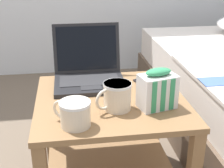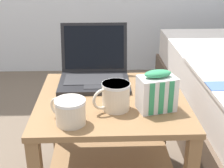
{
  "view_description": "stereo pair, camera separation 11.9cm",
  "coord_description": "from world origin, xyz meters",
  "px_view_note": "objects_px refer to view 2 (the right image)",
  "views": [
    {
      "loc": [
        -0.16,
        -1.12,
        1.02
      ],
      "look_at": [
        0.0,
        -0.04,
        0.56
      ],
      "focal_mm": 50.0,
      "sensor_mm": 36.0,
      "label": 1
    },
    {
      "loc": [
        -0.04,
        -1.14,
        1.02
      ],
      "look_at": [
        0.0,
        -0.04,
        0.56
      ],
      "focal_mm": 50.0,
      "sensor_mm": 36.0,
      "label": 2
    }
  ],
  "objects_px": {
    "laptop": "(94,71)",
    "snack_bag": "(157,92)",
    "mug_front_left": "(70,110)",
    "mug_front_right": "(115,95)",
    "cell_phone": "(155,86)"
  },
  "relations": [
    {
      "from": "cell_phone",
      "to": "mug_front_right",
      "type": "bearing_deg",
      "value": -132.56
    },
    {
      "from": "snack_bag",
      "to": "cell_phone",
      "type": "distance_m",
      "value": 0.22
    },
    {
      "from": "laptop",
      "to": "mug_front_left",
      "type": "height_order",
      "value": "laptop"
    },
    {
      "from": "snack_bag",
      "to": "cell_phone",
      "type": "bearing_deg",
      "value": 81.55
    },
    {
      "from": "mug_front_right",
      "to": "snack_bag",
      "type": "relative_size",
      "value": 0.9
    },
    {
      "from": "mug_front_left",
      "to": "mug_front_right",
      "type": "xyz_separation_m",
      "value": [
        0.16,
        0.1,
        0.01
      ]
    },
    {
      "from": "laptop",
      "to": "snack_bag",
      "type": "distance_m",
      "value": 0.37
    },
    {
      "from": "mug_front_left",
      "to": "snack_bag",
      "type": "height_order",
      "value": "snack_bag"
    },
    {
      "from": "laptop",
      "to": "mug_front_right",
      "type": "relative_size",
      "value": 2.19
    },
    {
      "from": "laptop",
      "to": "mug_front_right",
      "type": "height_order",
      "value": "laptop"
    },
    {
      "from": "laptop",
      "to": "snack_bag",
      "type": "xyz_separation_m",
      "value": [
        0.23,
        -0.29,
        0.02
      ]
    },
    {
      "from": "mug_front_left",
      "to": "mug_front_right",
      "type": "height_order",
      "value": "mug_front_right"
    },
    {
      "from": "laptop",
      "to": "snack_bag",
      "type": "height_order",
      "value": "laptop"
    },
    {
      "from": "mug_front_left",
      "to": "laptop",
      "type": "bearing_deg",
      "value": 78.57
    },
    {
      "from": "mug_front_left",
      "to": "mug_front_right",
      "type": "bearing_deg",
      "value": 31.68
    }
  ]
}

